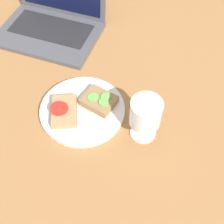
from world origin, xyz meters
The scene contains 6 objects.
wooden_table centered at (0.00, 0.00, 1.50)cm, with size 140.00×140.00×3.00cm, color #9E6B3D.
plate centered at (-1.28, -6.76, 3.77)cm, with size 25.58×25.58×1.55cm, color silver.
sandwich_with_cucumber centered at (2.81, -3.24, 5.86)cm, with size 10.85×9.64×2.92cm.
sandwich_with_tomato centered at (-5.48, -10.34, 5.94)cm, with size 11.02×12.80×2.94cm.
wine_glass centered at (18.01, -7.88, 12.16)cm, with size 8.58×8.58×13.79cm.
laptop centered at (-26.61, 25.36, 7.37)cm, with size 35.74×27.52×22.42cm.
Camera 1 is at (25.99, -56.13, 79.12)cm, focal length 50.00 mm.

